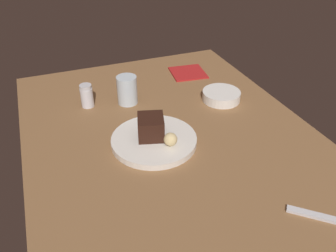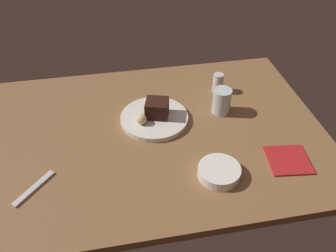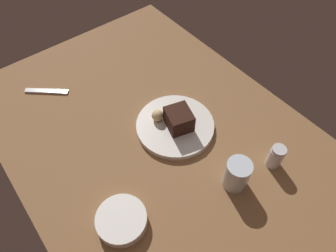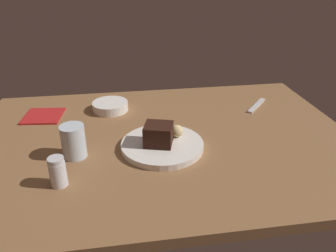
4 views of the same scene
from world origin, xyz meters
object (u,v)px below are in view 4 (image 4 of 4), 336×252
Objects in this scene: bread_roll at (177,131)px; water_glass at (73,141)px; dessert_plate at (162,145)px; side_bowl at (110,106)px; folded_napkin at (43,116)px; chocolate_cake_slice at (159,134)px; salt_shaker at (58,172)px; dessert_spoon at (257,105)px.

bread_roll is 0.39× the size of water_glass.
side_bowl is (15.27, -30.01, 0.69)cm from dessert_plate.
folded_napkin is (43.92, -24.91, -3.44)cm from bread_roll.
water_glass reaches higher than dessert_plate.
dessert_plate is at bearing -158.22° from chocolate_cake_slice.
water_glass reaches higher than bread_roll.
salt_shaker is 13.46cm from water_glass.
dessert_plate reaches higher than folded_napkin.
water_glass is (25.20, 0.59, 3.89)cm from dessert_plate.
chocolate_cake_slice reaches higher than dessert_spoon.
folded_napkin is at bearing -50.60° from dessert_spoon.
dessert_plate is 33.68cm from side_bowl.
dessert_plate reaches higher than dessert_spoon.
dessert_spoon is (-39.83, -25.20, -0.58)cm from dessert_plate.
water_glass reaches higher than dessert_spoon.
chocolate_cake_slice is 47.60cm from folded_napkin.
dessert_spoon is at bearing -147.68° from dessert_plate.
dessert_plate is at bearing -16.23° from dessert_spoon.
chocolate_cake_slice is 0.61× the size of folded_napkin.
side_bowl is at bearing -65.09° from chocolate_cake_slice.
bread_roll is 0.29× the size of side_bowl.
dessert_plate is 1.63× the size of dessert_spoon.
side_bowl is at bearing -53.54° from dessert_spoon.
bread_roll is 33.70cm from side_bowl.
side_bowl is (14.14, -30.46, -3.33)cm from chocolate_cake_slice.
dessert_plate is 3.11× the size of salt_shaker.
salt_shaker reaches higher than side_bowl.
bread_roll is at bearing 150.44° from folded_napkin.
dessert_spoon is at bearing -147.94° from chocolate_cake_slice.
salt_shaker is (32.77, 16.87, 0.15)cm from bread_roll.
side_bowl reaches higher than dessert_spoon.
dessert_plate is at bearing 116.97° from side_bowl.
water_glass is at bearing -26.92° from dessert_spoon.
folded_napkin is (38.99, -28.02, -0.63)cm from dessert_plate.
salt_shaker is at bearing 73.98° from side_bowl.
salt_shaker reaches higher than dessert_plate.
folded_napkin is (78.82, -2.82, -0.05)cm from dessert_spoon.
dessert_plate is 1.88× the size of side_bowl.
side_bowl is 55.32cm from dessert_spoon.
bread_roll is 30.37cm from water_glass.
salt_shaker is at bearing 26.31° from dessert_plate.
bread_roll reaches higher than folded_napkin.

